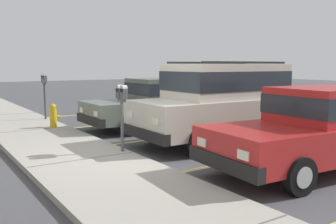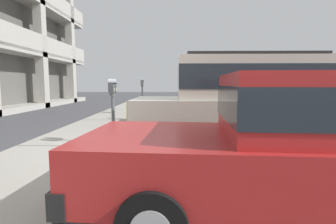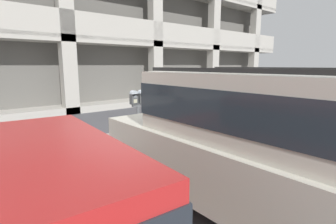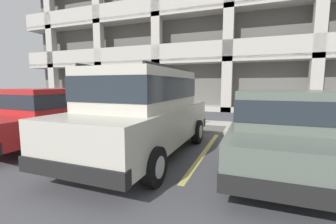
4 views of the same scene
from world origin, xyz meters
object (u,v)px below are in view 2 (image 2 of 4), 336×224
at_px(silver_suv, 246,100).
at_px(fire_hydrant, 129,110).
at_px(red_sedan, 302,143).
at_px(parking_meter_near, 113,96).
at_px(dark_hatchback, 215,103).
at_px(parking_meter_far, 142,88).

relative_size(silver_suv, fire_hydrant, 6.85).
bearing_deg(fire_hydrant, red_sedan, -156.72).
bearing_deg(parking_meter_near, silver_suv, -91.01).
relative_size(silver_suv, dark_hatchback, 1.07).
relative_size(dark_hatchback, parking_meter_far, 2.91).
distance_m(silver_suv, dark_hatchback, 2.84).
relative_size(red_sedan, parking_meter_near, 3.24).
height_order(parking_meter_near, parking_meter_far, parking_meter_far).
distance_m(dark_hatchback, parking_meter_near, 3.86).
bearing_deg(fire_hydrant, dark_hatchback, -111.69).
bearing_deg(silver_suv, parking_meter_near, 89.51).
height_order(parking_meter_far, fire_hydrant, parking_meter_far).
distance_m(silver_suv, parking_meter_near, 2.86).
xyz_separation_m(red_sedan, fire_hydrant, (6.87, 2.96, -0.36)).
relative_size(parking_meter_near, fire_hydrant, 2.03).
relative_size(dark_hatchback, fire_hydrant, 6.41).
height_order(silver_suv, parking_meter_far, silver_suv).
height_order(red_sedan, dark_hatchback, same).
distance_m(parking_meter_near, fire_hydrant, 4.03).
bearing_deg(dark_hatchback, parking_meter_far, 41.38).
bearing_deg(red_sedan, parking_meter_near, 46.55).
height_order(parking_meter_near, fire_hydrant, parking_meter_near).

